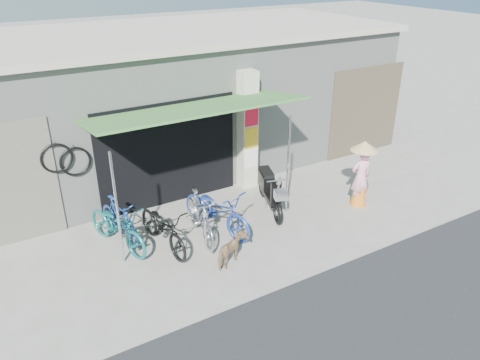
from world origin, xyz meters
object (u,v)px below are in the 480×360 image
bike_blue (119,219)px  nun (361,174)px  street_dog (232,251)px  bike_navy (217,210)px  bike_black (163,227)px  moped (270,190)px  bike_teal (117,226)px  bike_silver (200,216)px

bike_blue → nun: (5.38, -1.46, 0.36)m
bike_blue → street_dog: bearing=-63.8°
nun → bike_navy: bearing=-3.4°
street_dog → bike_black: bearing=8.6°
street_dog → moped: bearing=-79.2°
bike_teal → bike_black: size_ratio=1.03×
bike_blue → street_dog: size_ratio=2.06×
street_dog → moped: moped is taller
bike_silver → bike_blue: bearing=157.9°
bike_teal → bike_navy: size_ratio=0.96×
bike_black → street_dog: 1.54m
nun → street_dog: bearing=16.1°
bike_navy → moped: 1.56m
bike_teal → bike_blue: bike_teal is taller
bike_navy → bike_teal: bearing=149.7°
bike_teal → bike_blue: bearing=48.5°
bike_blue → bike_black: size_ratio=0.85×
bike_teal → bike_silver: bike_silver is taller
bike_navy → moped: (1.53, 0.26, -0.02)m
bike_navy → nun: size_ratio=1.19×
moped → nun: (1.95, -0.94, 0.33)m
bike_black → bike_navy: size_ratio=0.93×
street_dog → bike_silver: bearing=-22.5°
bike_blue → nun: nun is taller
street_dog → nun: 3.88m
bike_black → nun: size_ratio=1.10×
bike_navy → bike_silver: bearing=172.5°
bike_blue → bike_silver: size_ratio=0.88×
bike_navy → moped: bearing=-7.6°
bike_blue → moped: bearing=-20.3°
street_dog → nun: size_ratio=0.45×
bike_black → nun: (4.72, -0.67, 0.35)m
bike_silver → bike_teal: bearing=169.2°
bike_blue → bike_navy: bike_navy is taller
bike_teal → nun: bearing=-29.4°
bike_teal → bike_silver: size_ratio=1.07×
bike_silver → nun: nun is taller
bike_silver → nun: size_ratio=1.06×
bike_blue → bike_silver: bike_silver is taller
nun → bike_black: bearing=-0.4°
bike_teal → moped: moped is taller
bike_blue → bike_silver: bearing=-42.0°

